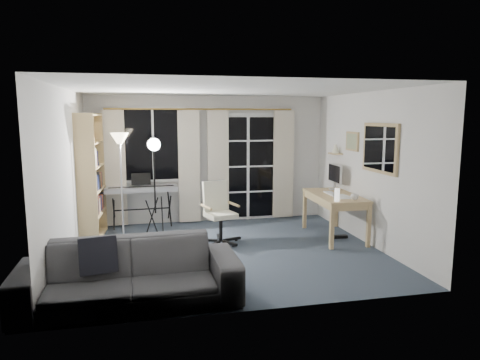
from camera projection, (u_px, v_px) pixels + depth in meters
name	position (u px, v px, depth m)	size (l,w,h in m)	color
floor	(229.00, 252.00, 6.44)	(4.50, 4.00, 0.02)	#374350
window	(153.00, 145.00, 7.91)	(1.20, 0.08, 1.40)	white
french_door	(248.00, 168.00, 8.36)	(1.32, 0.09, 2.11)	white
curtains	(203.00, 166.00, 8.07)	(3.60, 0.07, 2.13)	gold
bookshelf	(88.00, 180.00, 7.03)	(0.38, 0.98, 2.07)	tan
torchiere_lamp	(120.00, 155.00, 6.67)	(0.31, 0.31, 1.76)	#B2B2B7
keyboard_piano	(141.00, 190.00, 7.71)	(1.30, 0.66, 0.93)	black
studio_light	(154.00, 156.00, 7.09)	(0.31, 0.34, 1.71)	black
office_chair	(218.00, 206.00, 6.88)	(0.69, 0.66, 0.99)	black
desk	(335.00, 200.00, 7.14)	(0.73, 1.38, 0.73)	tan
monitor	(335.00, 174.00, 7.56)	(0.18, 0.53, 0.46)	silver
desk_clutter	(337.00, 207.00, 6.92)	(0.45, 0.82, 0.92)	white
mug	(355.00, 196.00, 6.65)	(0.12, 0.09, 0.12)	silver
wall_mirror	(380.00, 148.00, 6.34)	(0.04, 0.94, 0.74)	tan
framed_print	(352.00, 141.00, 7.20)	(0.03, 0.42, 0.32)	tan
wall_shelf	(335.00, 150.00, 7.70)	(0.16, 0.30, 0.18)	tan
sofa	(130.00, 263.00, 4.59)	(2.35, 0.75, 0.91)	#343437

